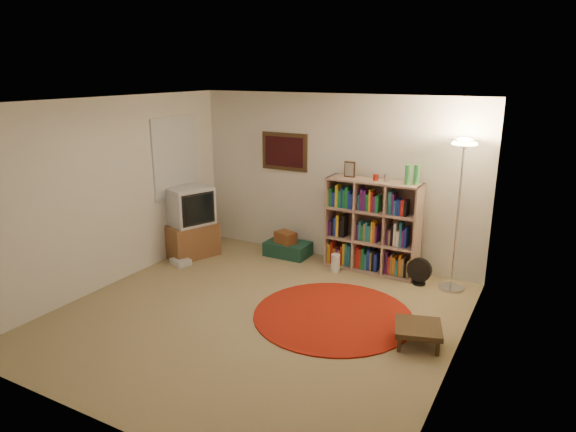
# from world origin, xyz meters

# --- Properties ---
(room) EXTENTS (4.54, 4.54, 2.54)m
(room) POSITION_xyz_m (-0.05, 0.05, 1.26)
(room) COLOR #937E56
(room) RESTS_ON ground
(bookshelf) EXTENTS (1.35, 0.41, 1.61)m
(bookshelf) POSITION_xyz_m (0.68, 2.03, 0.65)
(bookshelf) COLOR #A17B6B
(bookshelf) RESTS_ON ground
(floor_lamp) EXTENTS (0.48, 0.48, 2.02)m
(floor_lamp) POSITION_xyz_m (1.87, 1.90, 1.67)
(floor_lamp) COLOR silver
(floor_lamp) RESTS_ON ground
(floor_fan) EXTENTS (0.34, 0.19, 0.38)m
(floor_fan) POSITION_xyz_m (1.46, 1.84, 0.19)
(floor_fan) COLOR black
(floor_fan) RESTS_ON ground
(tv_stand) EXTENTS (0.76, 0.89, 1.10)m
(tv_stand) POSITION_xyz_m (-1.98, 1.26, 0.53)
(tv_stand) COLOR brown
(tv_stand) RESTS_ON ground
(dvd_box) EXTENTS (0.33, 0.31, 0.09)m
(dvd_box) POSITION_xyz_m (-1.88, 0.86, 0.05)
(dvd_box) COLOR silver
(dvd_box) RESTS_ON ground
(suitcase) EXTENTS (0.68, 0.44, 0.22)m
(suitcase) POSITION_xyz_m (-0.66, 1.99, 0.11)
(suitcase) COLOR #163D2F
(suitcase) RESTS_ON ground
(wicker_basket) EXTENTS (0.36, 0.31, 0.18)m
(wicker_basket) POSITION_xyz_m (-0.67, 1.94, 0.31)
(wicker_basket) COLOR brown
(wicker_basket) RESTS_ON suitcase
(paper_towel) EXTENTS (0.15, 0.15, 0.27)m
(paper_towel) POSITION_xyz_m (0.27, 1.72, 0.13)
(paper_towel) COLOR white
(paper_towel) RESTS_ON ground
(red_rug) EXTENTS (1.90, 1.90, 0.02)m
(red_rug) POSITION_xyz_m (0.81, 0.43, 0.01)
(red_rug) COLOR maroon
(red_rug) RESTS_ON ground
(side_table) EXTENTS (0.60, 0.60, 0.22)m
(side_table) POSITION_xyz_m (1.86, 0.26, 0.18)
(side_table) COLOR #342212
(side_table) RESTS_ON ground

